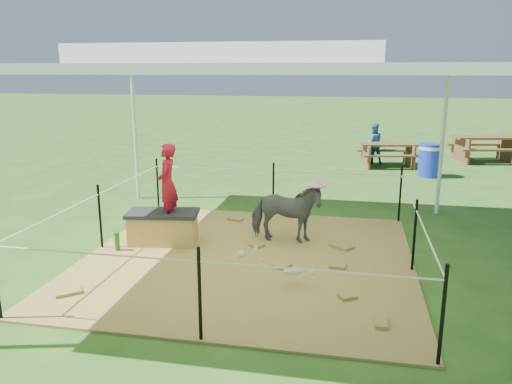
% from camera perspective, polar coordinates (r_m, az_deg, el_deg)
% --- Properties ---
extents(ground, '(90.00, 90.00, 0.00)m').
position_cam_1_polar(ground, '(7.18, -0.93, -7.73)').
color(ground, '#2D5919').
rests_on(ground, ground).
extents(hay_patch, '(4.60, 4.60, 0.03)m').
position_cam_1_polar(hay_patch, '(7.18, -0.93, -7.62)').
color(hay_patch, brown).
rests_on(hay_patch, ground).
extents(canopy_tent, '(6.30, 6.30, 2.90)m').
position_cam_1_polar(canopy_tent, '(6.68, -1.02, 14.28)').
color(canopy_tent, silver).
rests_on(canopy_tent, ground).
extents(rope_fence, '(4.54, 4.54, 1.00)m').
position_cam_1_polar(rope_fence, '(6.97, -0.95, -2.80)').
color(rope_fence, black).
rests_on(rope_fence, ground).
extents(straw_bale, '(1.07, 0.65, 0.45)m').
position_cam_1_polar(straw_bale, '(7.83, -10.55, -4.16)').
color(straw_bale, '#AE803F').
rests_on(straw_bale, hay_patch).
extents(dark_cloth, '(1.14, 0.72, 0.06)m').
position_cam_1_polar(dark_cloth, '(7.75, -10.63, -2.40)').
color(dark_cloth, black).
rests_on(dark_cloth, straw_bale).
extents(woman, '(0.35, 0.48, 1.20)m').
position_cam_1_polar(woman, '(7.58, -10.12, 1.72)').
color(woman, '#AC1024').
rests_on(woman, straw_bale).
extents(green_bottle, '(0.09, 0.09, 0.28)m').
position_cam_1_polar(green_bottle, '(7.68, -15.59, -5.45)').
color(green_bottle, '#196C18').
rests_on(green_bottle, hay_patch).
extents(pony, '(1.11, 0.51, 0.93)m').
position_cam_1_polar(pony, '(7.67, 3.41, -2.41)').
color(pony, '#4B4A4F').
rests_on(pony, hay_patch).
extents(pink_hat, '(0.29, 0.29, 0.13)m').
position_cam_1_polar(pink_hat, '(7.54, 3.47, 1.49)').
color(pink_hat, pink).
rests_on(pink_hat, pony).
extents(foal, '(0.85, 0.60, 0.43)m').
position_cam_1_polar(foal, '(6.23, 4.22, -8.81)').
color(foal, beige).
rests_on(foal, hay_patch).
extents(trash_barrel, '(0.64, 0.64, 0.84)m').
position_cam_1_polar(trash_barrel, '(13.32, 19.22, 3.45)').
color(trash_barrel, '#1C35D3').
rests_on(trash_barrel, ground).
extents(picnic_table_near, '(1.73, 1.38, 0.65)m').
position_cam_1_polar(picnic_table_near, '(14.44, 14.81, 4.13)').
color(picnic_table_near, brown).
rests_on(picnic_table_near, ground).
extents(picnic_table_far, '(2.00, 1.61, 0.75)m').
position_cam_1_polar(picnic_table_far, '(16.16, 24.64, 4.49)').
color(picnic_table_far, brown).
rests_on(picnic_table_far, ground).
extents(distant_person, '(0.67, 0.58, 1.16)m').
position_cam_1_polar(distant_person, '(14.79, 13.26, 5.44)').
color(distant_person, teal).
rests_on(distant_person, ground).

